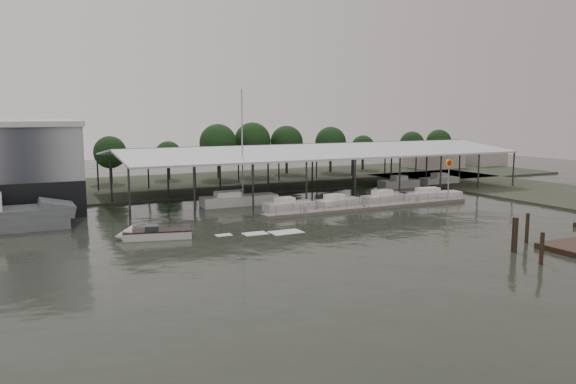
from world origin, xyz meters
name	(u,v)px	position (x,y,z in m)	size (l,w,h in m)	color
ground	(299,238)	(0.00, 0.00, 0.00)	(200.00, 200.00, 0.00)	#262B23
land_strip_far	(175,185)	(0.00, 42.00, 0.10)	(140.00, 30.00, 0.30)	#3A4030
land_strip_east	(544,192)	(45.00, 10.00, 0.10)	(20.00, 60.00, 0.30)	#3A4030
covered_boat_shed	(312,149)	(17.00, 28.00, 6.13)	(58.24, 24.00, 6.96)	silver
floating_dock	(371,207)	(15.00, 10.00, 0.20)	(28.00, 2.00, 1.40)	slate
shell_fuel_sign	(449,172)	(27.00, 9.99, 3.93)	(1.10, 0.18, 5.55)	#95989A
distant_commercial_buildings	(449,159)	(59.03, 44.69, 1.84)	(22.00, 8.00, 4.00)	#9F968C
white_sailboat	(238,200)	(1.79, 19.65, 0.66)	(9.62, 2.82, 14.47)	silver
speedboat_underway	(151,234)	(-12.25, 5.63, 0.39)	(17.53, 6.02, 2.00)	silver
moored_cruiser_0	(288,206)	(5.46, 13.10, 0.61)	(5.86, 2.22, 1.70)	silver
moored_cruiser_1	(337,202)	(11.97, 12.72, 0.61)	(6.38, 3.42, 1.70)	silver
moored_cruiser_2	(385,198)	(19.39, 13.15, 0.61)	(7.18, 3.48, 1.70)	silver
moored_cruiser_3	(430,195)	(26.08, 12.36, 0.61)	(8.58, 3.74, 1.70)	silver
mooring_pilings	(544,244)	(13.99, -15.07, 1.06)	(5.09, 8.88, 3.54)	#36291B
horizon_tree_line	(290,144)	(23.34, 47.78, 5.73)	(72.30, 8.06, 9.75)	#2F2215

